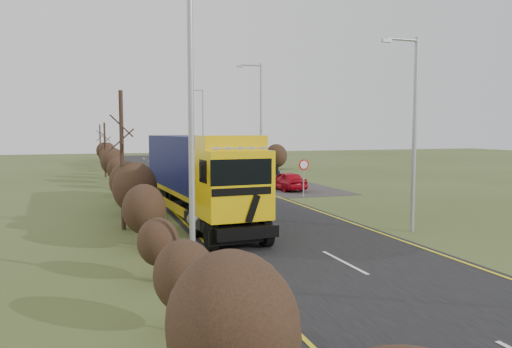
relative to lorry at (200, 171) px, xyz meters
The scene contains 14 objects.
ground 6.74m from the lorry, 64.56° to the right, with size 160.00×160.00×0.00m, color #3D4A1F.
road 5.59m from the lorry, 57.69° to the left, with size 8.00×120.00×0.02m, color black.
layby 17.17m from the lorry, 57.19° to the left, with size 6.00×18.00×0.02m, color #2E2B29.
lane_markings 5.35m from the lorry, 55.74° to the left, with size 7.52×116.00×0.01m.
hedgerow 4.01m from the lorry, 146.31° to the left, with size 2.24×102.04×6.05m.
lorry is the anchor object (origin of this frame).
car_red_hatchback 12.72m from the lorry, 48.31° to the left, with size 1.61×4.01×1.37m, color #AE0817.
car_blue_sedan 18.64m from the lorry, 61.00° to the left, with size 1.46×4.18×1.38m, color #0B0C3D.
streetlight_near 10.16m from the lorry, 37.66° to the right, with size 1.75×0.18×8.21m.
streetlight_mid 14.29m from the lorry, 59.11° to the left, with size 1.99×0.19×9.36m.
streetlight_far 39.10m from the lorry, 77.57° to the left, with size 2.02×0.19×9.50m.
left_pole 11.23m from the lorry, 103.12° to the right, with size 0.16×0.16×9.69m, color #9EA0A3.
speed_sign 9.68m from the lorry, 34.41° to the left, with size 0.68×0.10×2.47m.
warning_board 19.19m from the lorry, 63.59° to the left, with size 0.70×0.11×1.85m.
Camera 1 is at (-7.80, -18.30, 4.33)m, focal length 35.00 mm.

